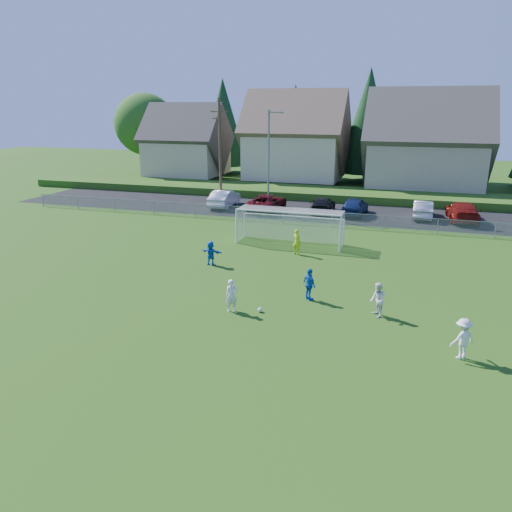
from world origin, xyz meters
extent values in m
plane|color=#193D0C|center=(0.00, 0.00, 0.00)|extent=(160.00, 160.00, 0.00)
plane|color=black|center=(0.00, 27.50, 0.01)|extent=(60.00, 60.00, 0.00)
cube|color=#1E420F|center=(0.00, 35.00, 0.40)|extent=(70.00, 6.00, 0.80)
sphere|color=white|center=(1.53, 3.74, 0.11)|extent=(0.22, 0.22, 0.22)
imported|color=white|center=(0.23, 3.44, 0.79)|extent=(0.69, 0.63, 1.57)
imported|color=white|center=(6.85, 4.87, 0.81)|extent=(0.89, 0.98, 1.62)
imported|color=white|center=(10.26, 1.81, 0.82)|extent=(1.21, 1.12, 1.64)
imported|color=blue|center=(3.44, 5.96, 0.82)|extent=(0.97, 0.96, 1.65)
imported|color=blue|center=(-3.45, 9.80, 0.75)|extent=(1.44, 0.66, 1.50)
imported|color=#C0E61B|center=(1.03, 13.59, 0.84)|extent=(0.72, 0.60, 1.69)
imported|color=white|center=(-9.16, 27.02, 0.82)|extent=(1.90, 5.00, 1.63)
imported|color=#53090E|center=(-4.75, 26.46, 0.76)|extent=(2.85, 5.62, 1.52)
imported|color=black|center=(0.32, 27.15, 0.69)|extent=(2.21, 4.88, 1.39)
imported|color=navy|center=(3.19, 27.04, 0.79)|extent=(2.21, 4.77, 1.58)
imported|color=#BABABA|center=(8.95, 27.64, 0.75)|extent=(1.60, 4.57, 1.50)
imported|color=maroon|center=(12.13, 27.40, 0.81)|extent=(2.61, 5.71, 1.62)
cylinder|color=white|center=(-3.65, 15.00, 1.22)|extent=(0.12, 0.12, 2.44)
cylinder|color=white|center=(3.65, 15.00, 1.22)|extent=(0.12, 0.12, 2.44)
cylinder|color=white|center=(0.00, 15.00, 2.44)|extent=(7.30, 0.12, 0.12)
cylinder|color=white|center=(-3.65, 16.80, 0.90)|extent=(0.08, 0.08, 1.80)
cylinder|color=white|center=(3.65, 16.80, 0.90)|extent=(0.08, 0.08, 1.80)
cylinder|color=white|center=(0.00, 16.80, 1.80)|extent=(7.30, 0.08, 0.08)
cube|color=silver|center=(0.00, 16.80, 0.90)|extent=(7.30, 0.02, 1.80)
cube|color=silver|center=(-3.65, 15.90, 1.22)|extent=(0.02, 1.80, 2.44)
cube|color=silver|center=(3.65, 15.90, 1.22)|extent=(0.02, 1.80, 2.44)
cube|color=silver|center=(0.00, 15.90, 2.44)|extent=(7.30, 1.80, 0.02)
cube|color=gray|center=(0.00, 22.00, 1.18)|extent=(52.00, 0.03, 0.03)
cube|color=gray|center=(0.00, 22.00, 0.60)|extent=(52.00, 0.02, 1.14)
cylinder|color=gray|center=(-26.00, 22.00, 0.60)|extent=(0.06, 0.06, 1.20)
cylinder|color=gray|center=(0.00, 22.00, 0.60)|extent=(0.06, 0.06, 1.20)
cylinder|color=slate|center=(-4.50, 26.00, 4.50)|extent=(0.18, 0.18, 9.00)
cylinder|color=slate|center=(-4.00, 26.00, 8.80)|extent=(1.20, 0.12, 0.12)
cube|color=slate|center=(-3.40, 26.00, 8.75)|extent=(0.36, 0.18, 0.12)
cylinder|color=#473321|center=(-9.50, 27.00, 5.00)|extent=(0.26, 0.26, 10.00)
cube|color=#473321|center=(-9.50, 27.00, 8.80)|extent=(1.60, 0.10, 0.10)
cube|color=#473321|center=(-9.50, 27.00, 8.20)|extent=(1.30, 0.10, 0.10)
cube|color=tan|center=(-20.00, 42.00, 3.05)|extent=(9.00, 8.00, 4.50)
pyramid|color=#423D38|center=(-20.00, 42.00, 9.71)|extent=(9.90, 8.80, 4.41)
cube|color=#C6B58E|center=(-6.00, 43.00, 3.55)|extent=(11.00, 9.00, 5.50)
pyramid|color=brown|center=(-6.00, 43.00, 11.26)|extent=(12.10, 9.90, 4.96)
cube|color=tan|center=(9.00, 42.00, 3.30)|extent=(12.00, 10.00, 5.00)
pyramid|color=#4C473F|center=(9.00, 42.00, 11.32)|extent=(13.20, 11.00, 5.52)
cylinder|color=#382616|center=(-28.00, 46.00, 1.98)|extent=(0.36, 0.36, 3.96)
sphere|color=#2B5B19|center=(-28.00, 46.00, 6.82)|extent=(8.36, 8.36, 8.36)
cylinder|color=#382616|center=(-18.00, 50.00, 0.60)|extent=(0.30, 0.30, 1.20)
cone|color=#143819|center=(-18.00, 50.00, 7.05)|extent=(6.76, 6.76, 11.70)
cylinder|color=#382616|center=(-8.00, 51.00, 0.60)|extent=(0.30, 0.30, 1.20)
cone|color=#143819|center=(-8.00, 51.00, 6.60)|extent=(6.24, 6.24, 10.80)
cylinder|color=#382616|center=(2.00, 48.00, 0.60)|extent=(0.30, 0.30, 1.20)
cone|color=#143819|center=(2.00, 48.00, 7.50)|extent=(7.28, 7.28, 12.60)
cylinder|color=#382616|center=(12.00, 50.00, 1.98)|extent=(0.36, 0.36, 3.96)
sphere|color=#2B5B19|center=(12.00, 50.00, 6.82)|extent=(8.36, 8.36, 8.36)
camera|label=1|loc=(7.91, -17.13, 9.41)|focal=35.00mm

